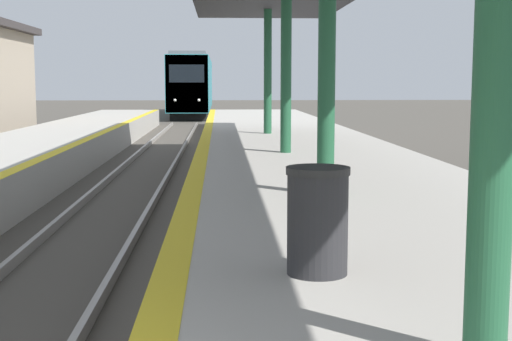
# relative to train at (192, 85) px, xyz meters

# --- Properties ---
(train) EXTENTS (2.73, 18.99, 4.48)m
(train) POSITION_rel_train_xyz_m (0.00, 0.00, 0.00)
(train) COLOR black
(train) RESTS_ON ground
(trash_bin) EXTENTS (0.52, 0.52, 0.89)m
(trash_bin) POSITION_rel_train_xyz_m (2.86, -48.74, -0.93)
(trash_bin) COLOR #262628
(trash_bin) RESTS_ON platform_right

